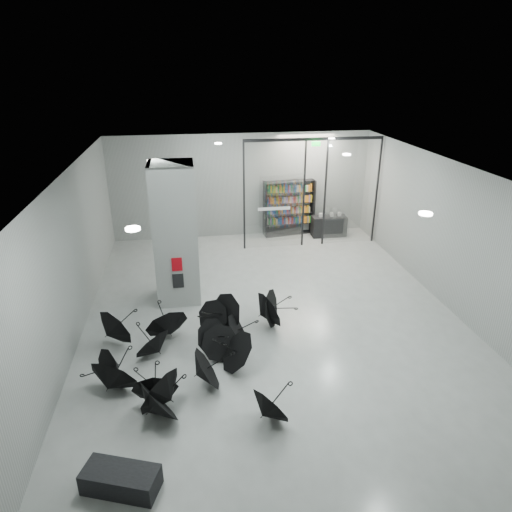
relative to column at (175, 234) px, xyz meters
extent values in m
plane|color=gray|center=(2.50, -2.00, -2.00)|extent=(14.00, 14.00, 0.00)
cube|color=gray|center=(2.50, -2.00, 2.00)|extent=(10.00, 14.00, 0.02)
cube|color=slate|center=(2.50, 5.00, 0.00)|extent=(10.00, 0.02, 4.00)
cube|color=slate|center=(-2.50, -2.00, 0.00)|extent=(0.02, 14.00, 4.00)
cube|color=slate|center=(7.50, -2.00, 0.00)|extent=(0.02, 14.00, 4.00)
cube|color=slate|center=(0.00, 0.00, 0.00)|extent=(1.20, 1.20, 4.00)
cube|color=#A50A07|center=(0.00, -0.62, -0.65)|extent=(0.28, 0.04, 0.38)
cube|color=black|center=(0.00, -0.62, -1.15)|extent=(0.30, 0.03, 0.42)
cube|color=#0CE533|center=(4.90, 3.30, 1.82)|extent=(0.30, 0.06, 0.15)
cube|color=silver|center=(3.50, 3.50, 0.00)|extent=(2.20, 0.02, 3.95)
cube|color=silver|center=(6.40, 3.50, 0.00)|extent=(2.00, 0.02, 3.95)
cube|color=black|center=(2.40, 3.50, 0.00)|extent=(0.06, 0.06, 4.00)
cube|color=black|center=(4.60, 3.50, 0.00)|extent=(0.06, 0.06, 4.00)
cube|color=black|center=(5.40, 3.50, 0.00)|extent=(0.06, 0.06, 4.00)
cube|color=black|center=(7.40, 3.50, 0.00)|extent=(0.06, 0.06, 4.00)
cube|color=black|center=(4.90, 3.50, 1.95)|extent=(5.00, 0.08, 0.10)
cube|color=black|center=(-0.95, -6.44, -1.80)|extent=(1.33, 0.92, 0.39)
cube|color=black|center=(5.90, 4.30, -1.59)|extent=(1.36, 0.57, 0.81)
camera|label=1|loc=(0.39, -11.97, 4.41)|focal=31.60mm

